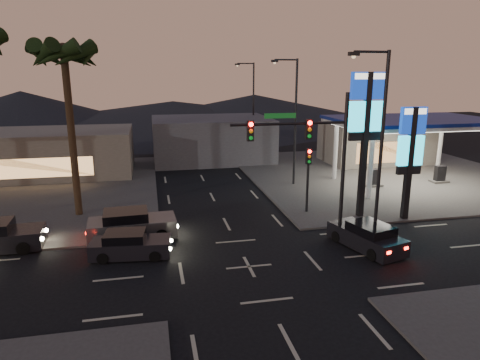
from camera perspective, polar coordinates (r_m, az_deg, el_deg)
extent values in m
plane|color=black|center=(20.71, 1.21, -11.48)|extent=(140.00, 140.00, 0.00)
cube|color=#47443F|center=(40.73, 18.27, 0.80)|extent=(24.00, 24.00, 0.12)
cylinder|color=silver|center=(31.84, 17.04, 1.82)|extent=(0.36, 0.36, 5.00)
cylinder|color=silver|center=(37.10, 12.61, 3.77)|extent=(0.36, 0.36, 5.00)
cylinder|color=silver|center=(42.21, 25.10, 4.00)|extent=(0.36, 0.36, 5.00)
cube|color=silver|center=(36.56, 22.02, 7.22)|extent=(12.00, 8.00, 0.50)
cube|color=white|center=(36.59, 21.97, 6.76)|extent=(11.60, 7.60, 0.06)
cube|color=navy|center=(36.54, 22.04, 7.46)|extent=(12.20, 8.20, 0.25)
cube|color=black|center=(35.72, 17.36, 0.28)|extent=(0.80, 0.50, 1.40)
cube|color=black|center=(38.98, 25.09, 0.71)|extent=(0.80, 0.50, 1.40)
cube|color=#726B5B|center=(45.61, 17.53, 4.71)|extent=(10.00, 6.00, 4.00)
cube|color=black|center=(27.28, 16.23, 4.18)|extent=(0.35, 0.35, 9.00)
cube|color=#0D2D96|center=(26.92, 16.78, 11.95)|extent=(2.20, 0.30, 1.60)
cube|color=white|center=(26.91, 16.87, 13.12)|extent=(1.98, 0.32, 0.35)
cube|color=#1ADCFF|center=(27.03, 16.51, 8.14)|extent=(2.20, 0.30, 1.80)
cube|color=black|center=(27.17, 16.33, 5.63)|extent=(2.09, 0.28, 0.50)
cube|color=black|center=(27.89, 21.59, 1.86)|extent=(0.35, 0.35, 7.00)
cube|color=#0D2D96|center=(27.49, 22.10, 7.36)|extent=(1.60, 0.30, 1.60)
cube|color=white|center=(27.44, 22.21, 8.50)|extent=(1.44, 0.32, 0.35)
cube|color=#1ADCFF|center=(27.73, 21.76, 3.67)|extent=(1.60, 0.30, 1.80)
cube|color=black|center=(27.95, 21.54, 1.26)|extent=(1.52, 0.28, 0.50)
cylinder|color=black|center=(22.97, 13.59, 1.28)|extent=(0.20, 0.20, 8.00)
cylinder|color=black|center=(21.43, 6.65, 7.47)|extent=(6.00, 0.14, 0.14)
cube|color=#0C3F14|center=(21.24, 5.39, 8.53)|extent=(1.60, 0.05, 0.25)
cube|color=black|center=(21.80, 9.14, 6.71)|extent=(0.32, 0.25, 1.00)
sphere|color=#FF0C07|center=(21.63, 9.31, 7.52)|extent=(0.22, 0.22, 0.22)
sphere|color=orange|center=(21.67, 9.28, 6.65)|extent=(0.20, 0.20, 0.20)
sphere|color=#0CB226|center=(21.71, 9.24, 5.79)|extent=(0.20, 0.20, 0.20)
cube|color=black|center=(20.92, 1.39, 6.57)|extent=(0.32, 0.25, 1.00)
sphere|color=#FF0C07|center=(20.74, 1.49, 7.42)|extent=(0.22, 0.22, 0.22)
sphere|color=orange|center=(20.78, 1.48, 6.52)|extent=(0.20, 0.20, 0.20)
sphere|color=#0CB226|center=(20.82, 1.48, 5.62)|extent=(0.20, 0.20, 0.20)
cylinder|color=black|center=(27.90, 8.99, -0.48)|extent=(0.16, 0.16, 4.00)
cube|color=black|center=(27.50, 9.13, 3.15)|extent=(0.32, 0.25, 1.00)
sphere|color=#FF0C07|center=(27.30, 9.27, 3.78)|extent=(0.22, 0.22, 0.22)
sphere|color=orange|center=(27.36, 9.25, 3.10)|extent=(0.20, 0.20, 0.20)
sphere|color=#0CB226|center=(27.43, 9.22, 2.42)|extent=(0.20, 0.20, 0.20)
cylinder|color=black|center=(22.60, 18.26, 3.35)|extent=(0.18, 0.18, 10.00)
cylinder|color=black|center=(21.83, 17.15, 16.02)|extent=(1.80, 0.12, 0.12)
cube|color=black|center=(21.42, 14.94, 15.95)|extent=(0.50, 0.25, 0.18)
sphere|color=#FFCC8C|center=(21.41, 14.92, 15.63)|extent=(0.20, 0.20, 0.20)
cylinder|color=black|center=(34.33, 7.39, 7.41)|extent=(0.18, 0.18, 10.00)
cylinder|color=black|center=(33.83, 6.16, 15.66)|extent=(1.80, 0.12, 0.12)
cube|color=black|center=(33.56, 4.64, 15.54)|extent=(0.50, 0.25, 0.18)
sphere|color=#FFCC8C|center=(33.56, 4.64, 15.33)|extent=(0.20, 0.20, 0.20)
cylinder|color=black|center=(47.70, 1.80, 9.37)|extent=(0.18, 0.18, 10.00)
cylinder|color=black|center=(47.34, 0.75, 15.28)|extent=(1.80, 0.12, 0.12)
cube|color=black|center=(47.15, -0.36, 15.16)|extent=(0.50, 0.25, 0.18)
sphere|color=#FFCC8C|center=(47.15, -0.36, 15.02)|extent=(0.20, 0.20, 0.20)
cylinder|color=black|center=(28.34, -21.50, 5.34)|extent=(0.44, 0.44, 10.20)
sphere|color=black|center=(28.11, -22.47, 15.65)|extent=(0.90, 0.90, 0.90)
cone|color=black|center=(27.91, -19.70, 15.29)|extent=(0.90, 2.74, 1.91)
cone|color=black|center=(28.87, -20.23, 15.18)|extent=(2.57, 2.57, 1.91)
cone|color=black|center=(29.38, -21.96, 15.00)|extent=(2.74, 0.90, 1.91)
cone|color=black|center=(29.16, -23.93, 14.83)|extent=(2.57, 2.57, 1.91)
cone|color=black|center=(28.34, -25.08, 14.77)|extent=(0.90, 2.74, 1.91)
cone|color=black|center=(27.36, -24.70, 14.88)|extent=(2.57, 2.57, 1.91)
cone|color=black|center=(26.81, -22.90, 15.09)|extent=(2.74, 0.90, 1.91)
cone|color=black|center=(27.04, -20.77, 15.26)|extent=(2.57, 2.57, 1.91)
cube|color=#726B5B|center=(41.92, -25.21, 3.23)|extent=(16.00, 8.00, 4.00)
cube|color=#4C4C51|center=(45.13, -3.83, 5.50)|extent=(12.00, 9.00, 4.40)
cone|color=black|center=(81.10, -27.03, 8.40)|extent=(40.00, 40.00, 6.00)
cone|color=black|center=(80.78, 1.92, 9.54)|extent=(50.00, 50.00, 5.00)
cone|color=black|center=(78.61, -8.89, 8.89)|extent=(60.00, 60.00, 4.00)
cube|color=black|center=(22.26, -14.32, -8.68)|extent=(4.04, 2.05, 0.79)
cube|color=black|center=(22.11, -15.09, -7.42)|extent=(2.10, 1.70, 0.57)
cylinder|color=black|center=(22.87, -10.92, -8.41)|extent=(0.58, 0.27, 0.57)
cylinder|color=black|center=(21.50, -11.27, -9.94)|extent=(0.58, 0.27, 0.57)
cylinder|color=black|center=(23.24, -17.07, -8.43)|extent=(0.58, 0.27, 0.57)
cylinder|color=black|center=(21.89, -17.82, -9.92)|extent=(0.58, 0.27, 0.57)
sphere|color=#FFF2BF|center=(22.51, -9.20, -7.98)|extent=(0.19, 0.19, 0.19)
sphere|color=#FFF2BF|center=(21.54, -9.36, -9.04)|extent=(0.19, 0.19, 0.19)
cube|color=#FF140A|center=(23.07, -18.97, -7.85)|extent=(0.09, 0.23, 0.12)
cube|color=#FF140A|center=(22.12, -19.58, -8.86)|extent=(0.09, 0.23, 0.12)
cube|color=#545456|center=(24.64, -14.13, -6.15)|extent=(4.83, 2.23, 0.97)
cube|color=black|center=(24.43, -14.98, -4.77)|extent=(2.46, 1.95, 0.70)
cylinder|color=black|center=(25.63, -10.76, -5.75)|extent=(0.70, 0.29, 0.69)
cylinder|color=black|center=(23.91, -10.42, -7.21)|extent=(0.70, 0.29, 0.69)
cylinder|color=black|center=(25.63, -17.52, -6.18)|extent=(0.70, 0.29, 0.69)
cylinder|color=black|center=(23.92, -17.69, -7.66)|extent=(0.70, 0.29, 0.69)
sphere|color=#FFF2BF|center=(25.33, -8.80, -5.13)|extent=(0.24, 0.24, 0.24)
sphere|color=#FFF2BF|center=(24.12, -8.46, -6.12)|extent=(0.24, 0.24, 0.24)
cube|color=#FF140A|center=(25.31, -19.57, -5.62)|extent=(0.10, 0.27, 0.15)
cube|color=#FF140A|center=(24.10, -19.79, -6.63)|extent=(0.10, 0.27, 0.15)
cylinder|color=black|center=(26.10, -26.12, -6.65)|extent=(0.69, 0.28, 0.68)
cylinder|color=black|center=(24.46, -26.92, -8.10)|extent=(0.69, 0.28, 0.68)
sphere|color=#FFF2BF|center=(25.58, -24.45, -6.12)|extent=(0.23, 0.23, 0.23)
sphere|color=#FFF2BF|center=(24.41, -24.93, -7.12)|extent=(0.23, 0.23, 0.23)
cube|color=black|center=(23.50, 16.45, -7.49)|extent=(2.84, 4.54, 0.86)
cube|color=black|center=(23.11, 17.04, -6.38)|extent=(2.13, 2.47, 0.62)
cylinder|color=black|center=(23.97, 12.77, -7.37)|extent=(0.39, 0.65, 0.61)
cylinder|color=black|center=(25.01, 15.65, -6.64)|extent=(0.39, 0.65, 0.61)
cylinder|color=black|center=(22.17, 17.27, -9.49)|extent=(0.39, 0.65, 0.61)
cylinder|color=black|center=(23.28, 20.17, -8.58)|extent=(0.39, 0.65, 0.61)
cube|color=#FF140A|center=(21.71, 19.23, -9.13)|extent=(0.25, 0.14, 0.13)
cube|color=#FF140A|center=(22.52, 21.27, -8.46)|extent=(0.25, 0.14, 0.13)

